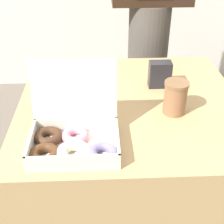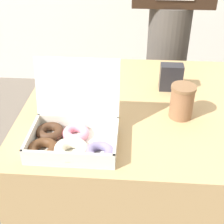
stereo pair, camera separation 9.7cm
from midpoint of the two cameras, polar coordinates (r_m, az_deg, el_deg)
The scene contains 5 objects.
ground_plane at distance 1.71m, azimuth 0.89°, elevation -18.69°, with size 14.00×14.00×0.00m, color #665B51.
table at distance 1.45m, azimuth 1.01°, elevation -10.08°, with size 0.88×0.84×0.71m.
donut_box at distance 0.99m, azimuth -10.29°, elevation -4.95°, with size 0.30×0.25×0.25m.
coffee_cup at distance 1.15m, azimuth 9.17°, elevation 2.59°, with size 0.09×0.09×0.13m.
napkin_holder at distance 1.33m, azimuth 6.67°, elevation 6.80°, with size 0.09×0.05×0.11m.
Camera 1 is at (-0.12, -1.05, 1.35)m, focal length 50.00 mm.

